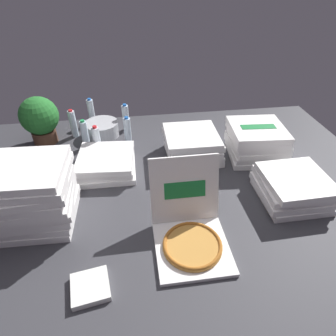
% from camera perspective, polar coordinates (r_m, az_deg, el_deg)
% --- Properties ---
extents(ground_plane, '(3.20, 2.40, 0.02)m').
position_cam_1_polar(ground_plane, '(1.94, -0.24, -5.35)').
color(ground_plane, '#38383D').
extents(open_pizza_box, '(0.40, 0.53, 0.41)m').
position_cam_1_polar(open_pizza_box, '(1.61, 4.41, -12.08)').
color(open_pizza_box, white).
rests_on(open_pizza_box, ground_plane).
extents(pizza_stack_left_far, '(0.43, 0.44, 0.22)m').
position_cam_1_polar(pizza_stack_left_far, '(2.24, 4.89, 4.66)').
color(pizza_stack_left_far, white).
rests_on(pizza_stack_left_far, ground_plane).
extents(pizza_stack_left_near, '(0.43, 0.43, 0.13)m').
position_cam_1_polar(pizza_stack_left_near, '(2.15, -12.24, 1.00)').
color(pizza_stack_left_near, white).
rests_on(pizza_stack_left_near, ground_plane).
extents(pizza_stack_right_mid, '(0.45, 0.45, 0.27)m').
position_cam_1_polar(pizza_stack_right_mid, '(2.34, 17.23, 5.12)').
color(pizza_stack_right_mid, white).
rests_on(pizza_stack_right_mid, ground_plane).
extents(pizza_stack_right_far, '(0.43, 0.43, 0.18)m').
position_cam_1_polar(pizza_stack_right_far, '(2.02, 23.59, -3.56)').
color(pizza_stack_right_far, white).
rests_on(pizza_stack_right_far, ground_plane).
extents(pizza_stack_left_mid, '(0.43, 0.44, 0.39)m').
position_cam_1_polar(pizza_stack_left_mid, '(1.80, -25.05, -4.91)').
color(pizza_stack_left_mid, white).
rests_on(pizza_stack_left_mid, ground_plane).
extents(ice_bucket, '(0.29, 0.29, 0.13)m').
position_cam_1_polar(ice_bucket, '(2.61, -13.06, 7.63)').
color(ice_bucket, '#B7BABF').
rests_on(ice_bucket, ground_plane).
extents(water_bottle_0, '(0.06, 0.06, 0.25)m').
position_cam_1_polar(water_bottle_0, '(2.64, -18.45, 8.41)').
color(water_bottle_0, silver).
rests_on(water_bottle_0, ground_plane).
extents(water_bottle_1, '(0.06, 0.06, 0.25)m').
position_cam_1_polar(water_bottle_1, '(2.82, -15.11, 10.81)').
color(water_bottle_1, white).
rests_on(water_bottle_1, ground_plane).
extents(water_bottle_2, '(0.06, 0.06, 0.25)m').
position_cam_1_polar(water_bottle_2, '(2.64, -8.46, 9.91)').
color(water_bottle_2, white).
rests_on(water_bottle_2, ground_plane).
extents(water_bottle_3, '(0.06, 0.06, 0.25)m').
position_cam_1_polar(water_bottle_3, '(2.33, -14.04, 5.28)').
color(water_bottle_3, white).
rests_on(water_bottle_3, ground_plane).
extents(water_bottle_4, '(0.06, 0.06, 0.25)m').
position_cam_1_polar(water_bottle_4, '(2.42, -8.09, 7.30)').
color(water_bottle_4, silver).
rests_on(water_bottle_4, ground_plane).
extents(water_bottle_5, '(0.06, 0.06, 0.25)m').
position_cam_1_polar(water_bottle_5, '(2.44, -16.28, 6.43)').
color(water_bottle_5, silver).
rests_on(water_bottle_5, ground_plane).
extents(potted_plant, '(0.31, 0.31, 0.40)m').
position_cam_1_polar(potted_plant, '(2.60, -24.28, 9.02)').
color(potted_plant, '#513323').
rests_on(potted_plant, ground_plane).
extents(napkin_pile, '(0.20, 0.20, 0.04)m').
position_cam_1_polar(napkin_pile, '(1.53, -15.29, -22.02)').
color(napkin_pile, white).
rests_on(napkin_pile, ground_plane).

